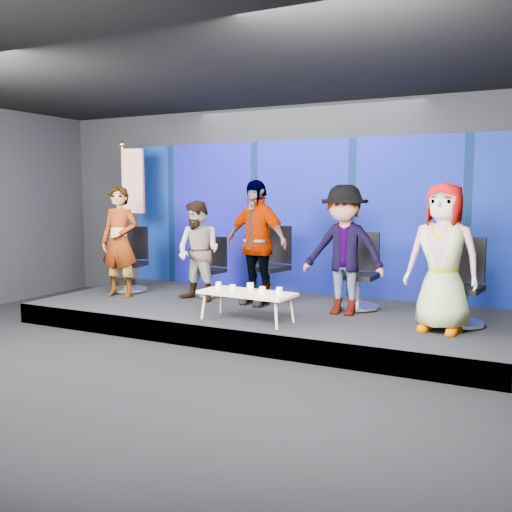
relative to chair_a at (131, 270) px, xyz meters
The scene contains 21 objects.
ground 3.85m from the chair_a, 44.83° to the right, with size 10.00×10.00×0.00m, color black.
room_walls 4.18m from the chair_a, 44.83° to the right, with size 10.02×8.02×3.51m.
riser 2.74m from the chair_a, ahead, with size 7.00×3.00×0.30m, color black.
backdrop 3.12m from the chair_a, 25.44° to the left, with size 7.00×0.08×2.60m, color navy.
chair_a is the anchor object (origin of this frame).
panelist_a 0.74m from the chair_a, 69.76° to the right, with size 0.66×0.44×1.82m, color black.
chair_b 1.49m from the chair_a, 10.37° to the left, with size 0.61×0.61×0.98m.
panelist_b 1.62m from the chair_a, ahead, with size 0.77×0.60×1.59m, color black.
chair_c 2.54m from the chair_a, 10.13° to the left, with size 0.79×0.79×1.18m.
panelist_c 2.55m from the chair_a, ahead, with size 1.12×0.47×1.91m, color black.
chair_d 4.01m from the chair_a, ahead, with size 0.65×0.65×1.13m.
panelist_d 3.95m from the chair_a, ahead, with size 1.18×0.68×1.83m, color black.
chair_e 5.49m from the chair_a, ahead, with size 0.72×0.72×1.14m.
panelist_e 5.37m from the chair_a, ahead, with size 0.90×0.59×1.84m, color black.
coffee_table 3.11m from the chair_a, 21.55° to the right, with size 1.33×0.64×0.40m.
mug_a 2.65m from the chair_a, 24.20° to the right, with size 0.08×0.08×0.09m, color white.
mug_b 3.00m from the chair_a, 24.53° to the right, with size 0.08×0.08×0.10m, color white.
mug_c 3.08m from the chair_a, 19.91° to the right, with size 0.09×0.09×0.11m, color white.
mug_d 3.39m from the chair_a, 21.13° to the right, with size 0.08×0.08×0.10m, color white.
mug_e 3.56m from the chair_a, 18.75° to the right, with size 0.08×0.08×0.10m, color white.
flag_stand 1.19m from the chair_a, 128.11° to the left, with size 0.61×0.35×2.64m.
Camera 1 is at (3.70, -5.13, 2.03)m, focal length 40.00 mm.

